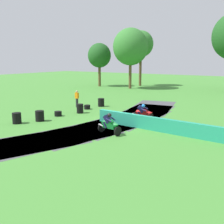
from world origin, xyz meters
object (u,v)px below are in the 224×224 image
motorcycle_chase_red (143,113)px  tire_stack_near (17,118)px  tire_stack_mid_a (40,116)px  tire_stack_mid_b (58,114)px  motorcycle_lead_green (110,124)px  tire_stack_extra_a (87,107)px  track_marshal (77,99)px  tire_stack_extra_b (101,102)px  tire_stack_far (80,109)px

motorcycle_chase_red → tire_stack_near: size_ratio=2.11×
tire_stack_mid_a → tire_stack_mid_b: tire_stack_mid_a is taller
motorcycle_lead_green → motorcycle_chase_red: (0.08, 4.48, -0.02)m
motorcycle_lead_green → tire_stack_mid_a: (-6.49, 0.15, -0.26)m
motorcycle_lead_green → tire_stack_mid_a: size_ratio=2.13×
tire_stack_extra_a → track_marshal: 1.68m
motorcycle_chase_red → tire_stack_mid_b: size_ratio=2.83×
motorcycle_chase_red → tire_stack_near: bearing=-141.8°
tire_stack_extra_b → tire_stack_extra_a: bearing=-97.0°
tire_stack_mid_a → tire_stack_extra_b: (0.18, 7.79, -0.00)m
tire_stack_mid_b → tire_stack_extra_a: (0.07, 3.77, 0.00)m
motorcycle_chase_red → tire_stack_mid_b: motorcycle_chase_red is taller
tire_stack_mid_b → track_marshal: track_marshal is taller
tire_stack_far → tire_stack_extra_a: bearing=109.5°
motorcycle_chase_red → tire_stack_mid_b: bearing=-161.5°
tire_stack_near → tire_stack_extra_a: tire_stack_near is taller
tire_stack_extra_a → track_marshal: (-1.52, 0.35, 0.62)m
tire_stack_mid_a → tire_stack_near: bearing=-118.5°
tire_stack_mid_a → track_marshal: track_marshal is taller
tire_stack_extra_b → track_marshal: size_ratio=0.49×
tire_stack_near → tire_stack_extra_a: bearing=84.2°
tire_stack_far → tire_stack_extra_a: (-0.64, 1.80, -0.20)m
motorcycle_chase_red → tire_stack_far: bearing=-177.4°
motorcycle_chase_red → tire_stack_mid_a: size_ratio=2.11×
tire_stack_far → track_marshal: 3.07m
tire_stack_mid_b → track_marshal: bearing=109.5°
motorcycle_chase_red → tire_stack_mid_b: (-6.70, -2.24, -0.43)m
tire_stack_extra_b → tire_stack_far: bearing=-83.9°
track_marshal → tire_stack_extra_b: bearing=41.9°
motorcycle_lead_green → tire_stack_extra_a: bearing=137.5°
tire_stack_far → track_marshal: (-2.16, 2.14, 0.42)m
tire_stack_mid_b → tire_stack_extra_b: bearing=86.9°
motorcycle_lead_green → tire_stack_far: bearing=144.6°
motorcycle_lead_green → tire_stack_mid_a: bearing=178.7°
tire_stack_mid_a → tire_stack_extra_a: tire_stack_mid_a is taller
tire_stack_mid_b → tire_stack_extra_b: 5.71m
motorcycle_lead_green → track_marshal: 10.28m
tire_stack_extra_a → tire_stack_extra_b: 1.95m
tire_stack_far → track_marshal: track_marshal is taller
motorcycle_lead_green → track_marshal: bearing=141.8°
tire_stack_far → tire_stack_extra_b: bearing=96.1°
tire_stack_extra_a → motorcycle_chase_red: bearing=-13.0°
motorcycle_chase_red → tire_stack_mid_a: (-6.58, -4.33, -0.23)m
motorcycle_lead_green → tire_stack_mid_b: size_ratio=2.87×
tire_stack_near → motorcycle_chase_red: bearing=38.2°
tire_stack_extra_a → motorcycle_lead_green: bearing=-42.5°
motorcycle_chase_red → tire_stack_extra_a: bearing=167.0°
motorcycle_lead_green → tire_stack_extra_b: bearing=128.5°
tire_stack_extra_b → track_marshal: track_marshal is taller
tire_stack_extra_a → track_marshal: bearing=167.1°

